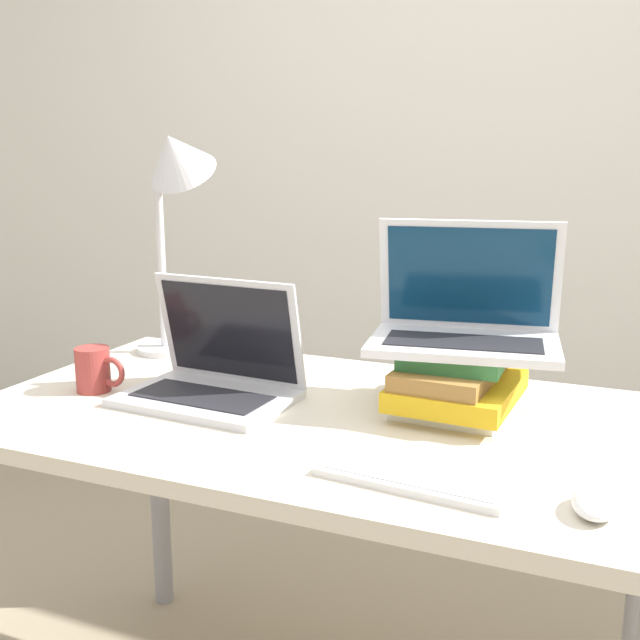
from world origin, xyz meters
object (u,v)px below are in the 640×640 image
(mouse, at_px, (596,503))
(wireless_keyboard, at_px, (416,476))
(book_stack, at_px, (456,381))
(mug, at_px, (95,370))
(laptop_on_books, at_px, (465,321))
(laptop_left, at_px, (214,375))
(desk_lamp, at_px, (174,181))

(mouse, bearing_deg, wireless_keyboard, 177.97)
(book_stack, xyz_separation_m, mug, (-0.71, -0.17, -0.01))
(book_stack, xyz_separation_m, laptop_on_books, (0.01, 0.03, 0.11))
(book_stack, bearing_deg, laptop_left, -165.75)
(book_stack, distance_m, mouse, 0.44)
(desk_lamp, bearing_deg, laptop_left, -45.19)
(book_stack, bearing_deg, mouse, -51.52)
(wireless_keyboard, bearing_deg, laptop_left, 155.54)
(wireless_keyboard, height_order, mug, mug)
(mug, bearing_deg, laptop_left, 12.67)
(mouse, bearing_deg, laptop_on_books, 125.27)
(laptop_left, relative_size, book_stack, 1.18)
(laptop_on_books, xyz_separation_m, wireless_keyboard, (0.01, -0.37, -0.16))
(wireless_keyboard, distance_m, mouse, 0.26)
(book_stack, relative_size, mug, 2.53)
(mug, distance_m, desk_lamp, 0.47)
(laptop_on_books, bearing_deg, wireless_keyboard, -88.35)
(wireless_keyboard, xyz_separation_m, mouse, (0.26, -0.01, 0.01))
(laptop_on_books, height_order, desk_lamp, desk_lamp)
(book_stack, xyz_separation_m, wireless_keyboard, (0.02, -0.34, -0.05))
(mouse, xyz_separation_m, desk_lamp, (-0.97, 0.46, 0.41))
(laptop_left, bearing_deg, laptop_on_books, 17.75)
(laptop_left, height_order, mug, laptop_left)
(wireless_keyboard, distance_m, mug, 0.75)
(wireless_keyboard, distance_m, desk_lamp, 0.94)
(book_stack, distance_m, desk_lamp, 0.79)
(laptop_on_books, distance_m, mouse, 0.49)
(laptop_on_books, distance_m, desk_lamp, 0.75)
(wireless_keyboard, xyz_separation_m, mug, (-0.73, 0.16, 0.04))
(laptop_on_books, bearing_deg, book_stack, -102.13)
(laptop_left, xyz_separation_m, mug, (-0.25, -0.06, -0.00))
(book_stack, height_order, mug, book_stack)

